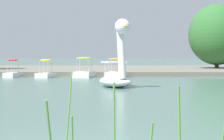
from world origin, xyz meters
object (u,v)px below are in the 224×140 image
object	(u,v)px
tree_willow_overhanging	(217,35)
swan_boat	(117,70)
pedal_boat_lime	(84,72)
pedal_boat_orange	(116,72)
pedal_boat_red	(13,72)
pedal_boat_yellow	(46,72)

from	to	relation	value
tree_willow_overhanging	swan_boat	bearing A→B (deg)	-115.64
swan_boat	pedal_boat_lime	xyz separation A→B (m)	(-2.80, 10.53, -0.55)
pedal_boat_orange	pedal_boat_lime	distance (m)	2.68
swan_boat	pedal_boat_lime	bearing A→B (deg)	104.88
pedal_boat_red	swan_boat	bearing A→B (deg)	-50.73
pedal_boat_red	tree_willow_overhanging	size ratio (longest dim) A/B	0.23
pedal_boat_yellow	pedal_boat_orange	bearing A→B (deg)	2.67
pedal_boat_yellow	pedal_boat_lime	bearing A→B (deg)	4.34
pedal_boat_orange	pedal_boat_red	distance (m)	8.59
swan_boat	tree_willow_overhanging	bearing A→B (deg)	64.36
pedal_boat_orange	pedal_boat_red	world-z (taller)	pedal_boat_orange
pedal_boat_lime	tree_willow_overhanging	bearing A→B (deg)	42.11
swan_boat	pedal_boat_red	xyz separation A→B (m)	(-8.71, 10.65, -0.57)
pedal_boat_orange	pedal_boat_lime	world-z (taller)	pedal_boat_lime
pedal_boat_lime	pedal_boat_red	bearing A→B (deg)	178.84
pedal_boat_red	pedal_boat_orange	bearing A→B (deg)	-0.57
pedal_boat_lime	tree_willow_overhanging	xyz separation A→B (m)	(13.87, 12.54, 3.72)
pedal_boat_lime	tree_willow_overhanging	distance (m)	19.06
swan_boat	tree_willow_overhanging	xyz separation A→B (m)	(11.07, 23.07, 3.17)
pedal_boat_yellow	tree_willow_overhanging	size ratio (longest dim) A/B	0.24
pedal_boat_lime	pedal_boat_red	xyz separation A→B (m)	(-5.91, 0.12, -0.01)
pedal_boat_red	tree_willow_overhanging	xyz separation A→B (m)	(19.78, 12.42, 3.73)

